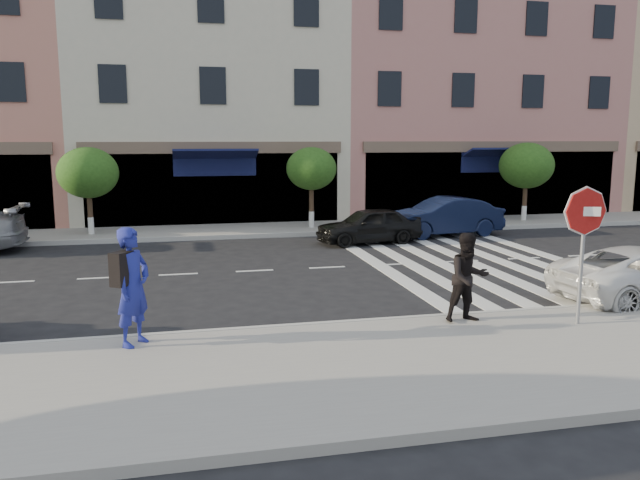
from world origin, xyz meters
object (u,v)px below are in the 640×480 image
(car_far_mid, at_px, (369,225))
(photographer, at_px, (133,287))
(stop_sign, at_px, (585,225))
(walker, at_px, (468,278))
(car_far_right, at_px, (444,217))

(car_far_mid, bearing_deg, photographer, -43.56)
(stop_sign, distance_m, walker, 2.25)
(photographer, bearing_deg, car_far_right, -9.36)
(stop_sign, relative_size, photographer, 1.29)
(stop_sign, relative_size, walker, 1.52)
(photographer, height_order, walker, photographer)
(stop_sign, bearing_deg, photographer, -164.91)
(photographer, xyz_separation_m, car_far_mid, (6.99, 9.60, -0.52))
(walker, height_order, car_far_right, walker)
(stop_sign, distance_m, photographer, 7.93)
(car_far_right, bearing_deg, car_far_mid, -80.11)
(photographer, height_order, car_far_right, photographer)
(car_far_mid, relative_size, car_far_right, 0.84)
(car_far_right, bearing_deg, walker, -28.15)
(walker, xyz_separation_m, car_far_right, (4.18, 10.52, -0.28))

